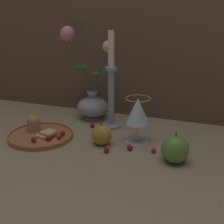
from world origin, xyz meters
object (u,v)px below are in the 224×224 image
at_px(plate_with_pastries, 40,133).
at_px(apple_near_glass, 175,149).
at_px(apple_beside_vase, 102,135).
at_px(vase, 90,95).
at_px(wine_glass, 138,113).
at_px(candlestick, 111,90).

relative_size(plate_with_pastries, apple_near_glass, 2.39).
bearing_deg(apple_beside_vase, vase, 121.38).
bearing_deg(plate_with_pastries, wine_glass, 13.22).
height_order(plate_with_pastries, candlestick, candlestick).
relative_size(vase, plate_with_pastries, 1.59).
bearing_deg(wine_glass, apple_beside_vase, -150.36).
bearing_deg(vase, plate_with_pastries, -111.36).
bearing_deg(plate_with_pastries, apple_beside_vase, 4.58).
bearing_deg(vase, apple_beside_vase, -58.62).
xyz_separation_m(wine_glass, apple_near_glass, (0.14, -0.10, -0.06)).
relative_size(wine_glass, apple_beside_vase, 1.92).
relative_size(wine_glass, candlestick, 0.42).
bearing_deg(candlestick, vase, 151.05).
xyz_separation_m(wine_glass, apple_beside_vase, (-0.10, -0.06, -0.07)).
bearing_deg(apple_beside_vase, plate_with_pastries, -175.42).
xyz_separation_m(candlestick, apple_beside_vase, (0.02, -0.15, -0.11)).
relative_size(plate_with_pastries, candlestick, 0.62).
relative_size(wine_glass, apple_near_glass, 1.62).
bearing_deg(vase, candlestick, -28.95).
xyz_separation_m(vase, apple_near_glass, (0.37, -0.25, -0.06)).
distance_m(plate_with_pastries, apple_beside_vase, 0.22).
relative_size(candlestick, apple_near_glass, 3.86).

